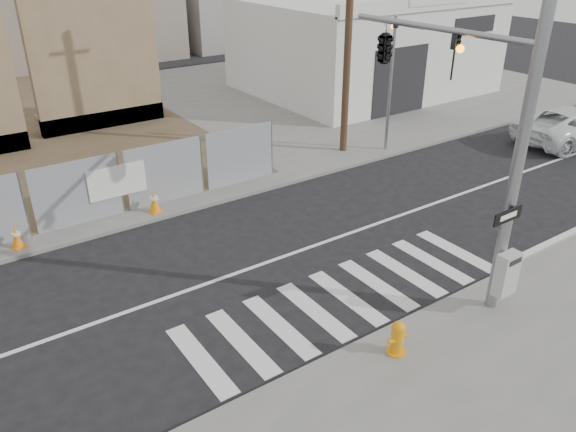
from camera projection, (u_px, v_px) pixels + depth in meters
ground at (289, 255)px, 15.65m from camera, size 100.00×100.00×0.00m
sidewalk_far at (117, 127)px, 25.92m from camera, size 50.00×20.00×0.12m
signal_pole at (425, 86)px, 13.27m from camera, size 0.96×5.87×7.00m
far_signal_pole at (392, 66)px, 21.54m from camera, size 0.16×0.20×5.60m
concrete_wall_right at (94, 54)px, 24.24m from camera, size 5.50×1.30×8.00m
auto_shop at (363, 45)px, 31.16m from camera, size 12.00×10.20×5.95m
utility_pole_right at (349, 19)px, 20.67m from camera, size 1.60×0.28×10.00m
fire_hydrant at (397, 338)px, 11.64m from camera, size 0.53×0.53×0.78m
suv at (574, 125)px, 23.82m from camera, size 5.74×3.16×1.52m
traffic_cone_c at (16, 237)px, 15.65m from camera, size 0.45×0.45×0.66m
traffic_cone_d at (154, 202)px, 17.66m from camera, size 0.45×0.45×0.73m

